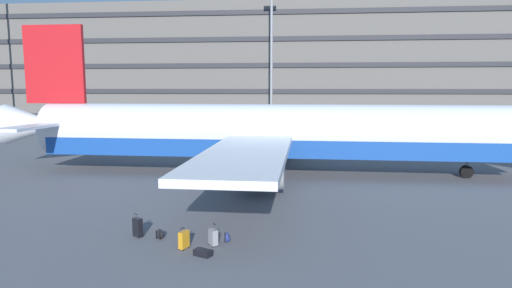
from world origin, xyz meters
The scene contains 10 objects.
ground_plane centered at (0.00, 0.00, 0.00)m, with size 600.00×600.00×0.00m, color #5B5B60.
terminal_structure centered at (0.00, 43.54, 9.73)m, with size 177.99×22.08×19.47m.
airliner centered at (2.75, -1.84, 3.01)m, with size 42.18×34.01×11.15m.
light_mast_left centered at (0.91, 26.86, 12.05)m, with size 1.80×0.50×20.75m.
suitcase_navy centered at (-2.11, -16.42, 0.44)m, with size 0.49×0.43×1.04m.
suitcase_purple centered at (0.25, -17.62, 0.39)m, with size 0.38×0.52×0.86m.
suitcase_orange centered at (1.16, -18.25, 0.12)m, with size 0.77×0.61×0.25m.
suitcase_red centered at (1.35, -17.15, 0.36)m, with size 0.45×0.48×0.91m.
backpack_scuffed centered at (-1.07, -16.57, 0.20)m, with size 0.43×0.40×0.48m.
backpack_upright centered at (1.85, -16.70, 0.21)m, with size 0.28×0.35×0.48m.
Camera 1 is at (4.76, -34.07, 6.42)m, focal length 30.71 mm.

